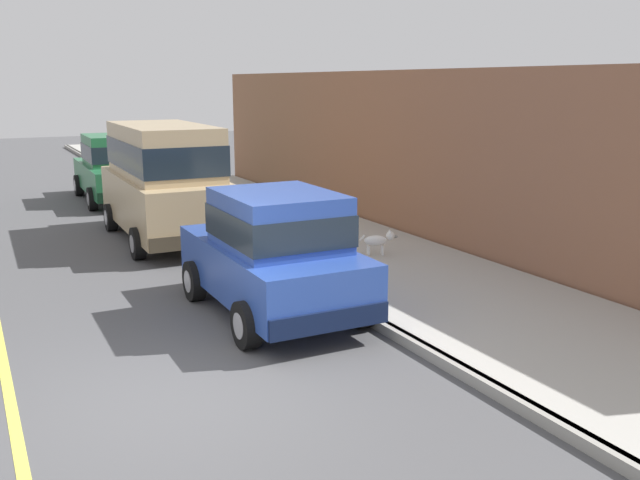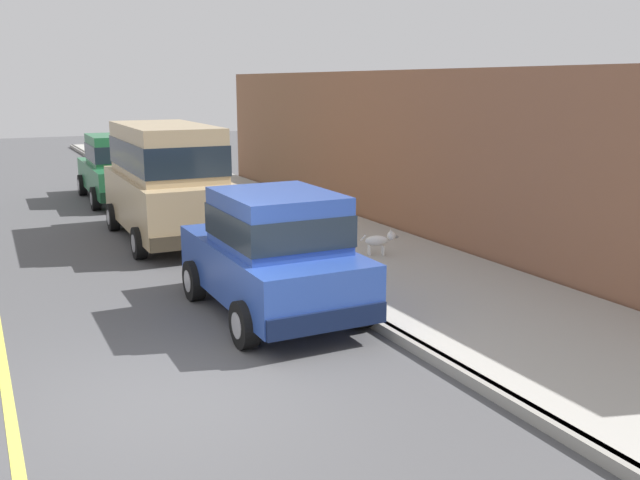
{
  "view_description": "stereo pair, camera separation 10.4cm",
  "coord_description": "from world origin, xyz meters",
  "px_view_note": "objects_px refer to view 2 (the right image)",
  "views": [
    {
      "loc": [
        -1.8,
        -6.98,
        3.41
      ],
      "look_at": [
        3.34,
        2.93,
        0.85
      ],
      "focal_mm": 38.83,
      "sensor_mm": 36.0,
      "label": 1
    },
    {
      "loc": [
        -1.71,
        -7.03,
        3.41
      ],
      "look_at": [
        3.34,
        2.93,
        0.85
      ],
      "focal_mm": 38.83,
      "sensor_mm": 36.0,
      "label": 2
    }
  ],
  "objects_px": {
    "car_tan_van": "(166,177)",
    "car_green_sedan": "(119,167)",
    "dog_white": "(380,240)",
    "fire_hydrant": "(246,217)",
    "car_blue_hatchback": "(274,251)"
  },
  "relations": [
    {
      "from": "car_green_sedan",
      "to": "dog_white",
      "type": "bearing_deg",
      "value": -72.34
    },
    {
      "from": "car_tan_van",
      "to": "car_green_sedan",
      "type": "xyz_separation_m",
      "value": [
        0.09,
        5.74,
        -0.41
      ]
    },
    {
      "from": "car_blue_hatchback",
      "to": "fire_hydrant",
      "type": "bearing_deg",
      "value": 73.52
    },
    {
      "from": "car_green_sedan",
      "to": "dog_white",
      "type": "height_order",
      "value": "car_green_sedan"
    },
    {
      "from": "car_tan_van",
      "to": "car_green_sedan",
      "type": "height_order",
      "value": "car_tan_van"
    },
    {
      "from": "car_blue_hatchback",
      "to": "car_green_sedan",
      "type": "height_order",
      "value": "car_green_sedan"
    },
    {
      "from": "dog_white",
      "to": "car_blue_hatchback",
      "type": "bearing_deg",
      "value": -147.3
    },
    {
      "from": "car_blue_hatchback",
      "to": "fire_hydrant",
      "type": "height_order",
      "value": "car_blue_hatchback"
    },
    {
      "from": "car_tan_van",
      "to": "dog_white",
      "type": "bearing_deg",
      "value": -50.58
    },
    {
      "from": "dog_white",
      "to": "fire_hydrant",
      "type": "xyz_separation_m",
      "value": [
        -1.55,
        3.13,
        0.05
      ]
    },
    {
      "from": "car_green_sedan",
      "to": "fire_hydrant",
      "type": "relative_size",
      "value": 6.4
    },
    {
      "from": "car_blue_hatchback",
      "to": "car_tan_van",
      "type": "height_order",
      "value": "car_tan_van"
    },
    {
      "from": "car_green_sedan",
      "to": "fire_hydrant",
      "type": "bearing_deg",
      "value": -76.91
    },
    {
      "from": "car_tan_van",
      "to": "car_green_sedan",
      "type": "distance_m",
      "value": 5.75
    },
    {
      "from": "fire_hydrant",
      "to": "car_tan_van",
      "type": "bearing_deg",
      "value": 156.98
    }
  ]
}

